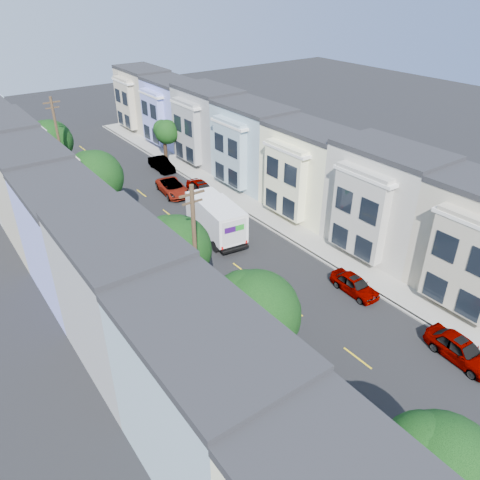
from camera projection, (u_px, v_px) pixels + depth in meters
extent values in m
plane|color=black|center=(292.00, 308.00, 32.50)|extent=(160.00, 160.00, 0.00)
cube|color=black|center=(184.00, 226.00, 43.05)|extent=(12.00, 70.00, 0.02)
cube|color=gray|center=(122.00, 245.00, 39.95)|extent=(0.30, 70.00, 0.15)
cube|color=gray|center=(237.00, 208.00, 46.09)|extent=(0.30, 70.00, 0.15)
cube|color=gray|center=(108.00, 249.00, 39.29)|extent=(2.60, 70.00, 0.15)
cube|color=gray|center=(248.00, 205.00, 46.75)|extent=(2.60, 70.00, 0.15)
cube|color=gold|center=(184.00, 226.00, 43.06)|extent=(0.12, 70.00, 0.01)
cube|color=#FAF8C5|center=(63.00, 264.00, 37.40)|extent=(5.00, 70.00, 8.50)
cube|color=#FAF8C5|center=(277.00, 196.00, 48.71)|extent=(5.00, 70.00, 8.50)
sphere|color=#1B5516|center=(441.00, 474.00, 16.51)|extent=(4.26, 4.26, 4.26)
cylinder|color=black|center=(249.00, 364.00, 25.61)|extent=(0.44, 0.44, 3.29)
sphere|color=#1B5516|center=(255.00, 315.00, 24.13)|extent=(4.70, 4.70, 4.70)
cylinder|color=black|center=(175.00, 291.00, 31.58)|extent=(0.44, 0.44, 3.12)
sphere|color=#1B5516|center=(175.00, 250.00, 30.16)|extent=(4.58, 4.58, 4.58)
cylinder|color=black|center=(97.00, 214.00, 41.42)|extent=(0.44, 0.44, 3.41)
sphere|color=#1B5516|center=(95.00, 178.00, 39.91)|extent=(4.70, 4.70, 4.70)
cylinder|color=black|center=(53.00, 171.00, 50.60)|extent=(0.44, 0.44, 3.24)
sphere|color=#1B5516|center=(50.00, 142.00, 49.16)|extent=(4.53, 4.53, 4.53)
cylinder|color=black|center=(166.00, 152.00, 56.88)|extent=(0.44, 0.44, 2.69)
sphere|color=#1B5516|center=(166.00, 132.00, 55.85)|extent=(2.91, 2.91, 2.91)
cylinder|color=#42301E|center=(196.00, 264.00, 28.22)|extent=(0.26, 0.26, 10.00)
cube|color=#42301E|center=(192.00, 194.00, 25.94)|extent=(1.60, 0.12, 0.12)
cylinder|color=#42301E|center=(61.00, 149.00, 46.52)|extent=(0.26, 0.26, 10.00)
cube|color=#42301E|center=(51.00, 102.00, 44.23)|extent=(1.60, 0.12, 0.12)
cube|color=white|center=(223.00, 220.00, 39.61)|extent=(2.66, 4.77, 2.60)
cube|color=white|center=(201.00, 206.00, 42.12)|extent=(2.66, 2.22, 2.40)
cube|color=black|center=(216.00, 230.00, 41.02)|extent=(2.45, 6.85, 0.27)
cube|color=#2D0A51|center=(235.00, 229.00, 37.58)|extent=(1.00, 0.04, 0.49)
cube|color=#198C1E|center=(244.00, 226.00, 38.03)|extent=(0.78, 0.04, 0.49)
cylinder|color=black|center=(220.00, 246.00, 38.86)|extent=(0.31, 1.00, 1.00)
cylinder|color=black|center=(243.00, 238.00, 40.07)|extent=(0.31, 1.00, 1.00)
cylinder|color=black|center=(192.00, 226.00, 42.00)|extent=(0.31, 1.00, 1.00)
cylinder|color=black|center=(215.00, 219.00, 43.22)|extent=(0.31, 1.00, 1.00)
imported|color=black|center=(173.00, 188.00, 48.88)|extent=(2.99, 5.38, 1.42)
imported|color=#080F40|center=(332.00, 418.00, 23.64)|extent=(2.88, 5.35, 1.43)
imported|color=#8E959F|center=(214.00, 308.00, 31.32)|extent=(1.91, 4.50, 1.44)
imported|color=#5C1611|center=(156.00, 256.00, 37.31)|extent=(2.01, 4.30, 1.26)
imported|color=#454749|center=(461.00, 349.00, 27.88)|extent=(2.15, 4.73, 1.49)
imported|color=silver|center=(355.00, 285.00, 33.79)|extent=(1.74, 4.17, 1.33)
imported|color=black|center=(202.00, 189.00, 48.52)|extent=(2.16, 4.84, 1.53)
imported|color=black|center=(162.00, 164.00, 54.83)|extent=(1.70, 4.44, 1.46)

